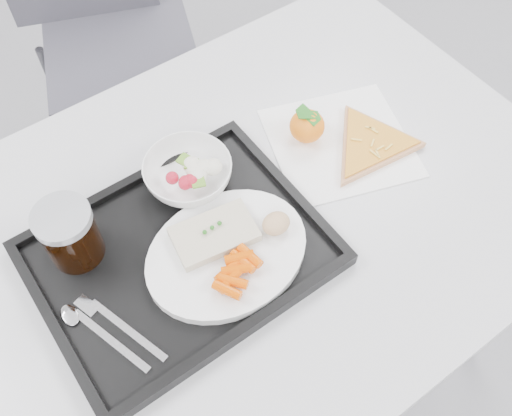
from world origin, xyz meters
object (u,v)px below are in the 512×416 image
(chair, at_px, (101,13))
(tray, at_px, (180,255))
(salad_bowl, at_px, (188,173))
(cola_glass, at_px, (69,234))
(pizza_slice, at_px, (371,144))
(table, at_px, (233,240))
(dinner_plate, at_px, (227,253))
(tangerine, at_px, (307,126))

(chair, distance_m, tray, 0.97)
(salad_bowl, xyz_separation_m, cola_glass, (-0.22, -0.01, 0.03))
(chair, relative_size, pizza_slice, 3.23)
(cola_glass, bearing_deg, table, -20.15)
(chair, distance_m, dinner_plate, 1.00)
(chair, bearing_deg, table, -100.04)
(salad_bowl, relative_size, cola_glass, 1.41)
(table, bearing_deg, dinner_plate, -129.48)
(dinner_plate, bearing_deg, table, 50.52)
(salad_bowl, bearing_deg, dinner_plate, -100.29)
(chair, bearing_deg, tangerine, -86.03)
(chair, xyz_separation_m, salad_bowl, (-0.18, -0.79, 0.25))
(salad_bowl, relative_size, tangerine, 2.00)
(table, relative_size, tangerine, 15.80)
(tray, xyz_separation_m, pizza_slice, (0.41, -0.01, 0.00))
(pizza_slice, bearing_deg, tangerine, 133.63)
(salad_bowl, distance_m, tangerine, 0.24)
(dinner_plate, bearing_deg, salad_bowl, 79.71)
(pizza_slice, bearing_deg, tray, 178.86)
(dinner_plate, xyz_separation_m, tangerine, (0.26, 0.13, 0.01))
(pizza_slice, bearing_deg, cola_glass, 168.91)
(chair, relative_size, salad_bowl, 6.11)
(dinner_plate, xyz_separation_m, salad_bowl, (0.03, 0.16, 0.01))
(dinner_plate, bearing_deg, chair, 77.75)
(chair, xyz_separation_m, dinner_plate, (-0.21, -0.95, 0.24))
(dinner_plate, xyz_separation_m, cola_glass, (-0.19, 0.15, 0.05))
(table, height_order, pizza_slice, pizza_slice)
(table, xyz_separation_m, pizza_slice, (0.30, -0.02, 0.08))
(salad_bowl, bearing_deg, chair, 77.35)
(tangerine, bearing_deg, table, -162.17)
(tray, distance_m, pizza_slice, 0.41)
(table, distance_m, tray, 0.13)
(tangerine, bearing_deg, salad_bowl, 172.13)
(salad_bowl, bearing_deg, tray, -128.26)
(dinner_plate, xyz_separation_m, pizza_slice, (0.35, 0.04, -0.01))
(table, height_order, tray, tray)
(tray, distance_m, salad_bowl, 0.14)
(salad_bowl, relative_size, pizza_slice, 0.53)
(chair, xyz_separation_m, pizza_slice, (0.14, -0.91, 0.22))
(salad_bowl, bearing_deg, table, -79.20)
(tray, bearing_deg, dinner_plate, -40.00)
(dinner_plate, height_order, salad_bowl, salad_bowl)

